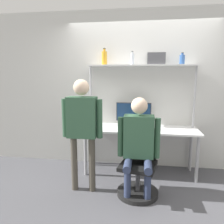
{
  "coord_description": "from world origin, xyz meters",
  "views": [
    {
      "loc": [
        0.05,
        -3.18,
        1.62
      ],
      "look_at": [
        -0.39,
        -0.2,
        1.11
      ],
      "focal_mm": 35.0,
      "sensor_mm": 36.0,
      "label": 1
    }
  ],
  "objects": [
    {
      "name": "shelf_unit",
      "position": [
        0.0,
        0.48,
        1.52
      ],
      "size": [
        1.76,
        0.27,
        1.78
      ],
      "color": "silver",
      "rests_on": "ground_plane"
    },
    {
      "name": "monitor",
      "position": [
        -0.12,
        0.49,
        0.98
      ],
      "size": [
        0.59,
        0.18,
        0.4
      ],
      "color": "#333338",
      "rests_on": "desk"
    },
    {
      "name": "person_standing",
      "position": [
        -0.77,
        -0.39,
        0.99
      ],
      "size": [
        0.56,
        0.21,
        1.56
      ],
      "color": "#4C473D",
      "rests_on": "ground_plane"
    },
    {
      "name": "bottle_amber",
      "position": [
        -0.62,
        0.48,
        1.9
      ],
      "size": [
        0.09,
        0.09,
        0.27
      ],
      "color": "gold",
      "rests_on": "shelf_unit"
    },
    {
      "name": "bottle_clear",
      "position": [
        -0.16,
        0.48,
        1.87
      ],
      "size": [
        0.06,
        0.06,
        0.21
      ],
      "color": "silver",
      "rests_on": "shelf_unit"
    },
    {
      "name": "bottle_blue",
      "position": [
        0.63,
        0.48,
        1.86
      ],
      "size": [
        0.08,
        0.08,
        0.18
      ],
      "color": "#335999",
      "rests_on": "shelf_unit"
    },
    {
      "name": "person_seated",
      "position": [
        -0.01,
        -0.41,
        0.78
      ],
      "size": [
        0.56,
        0.47,
        1.33
      ],
      "color": "#2D3856",
      "rests_on": "ground_plane"
    },
    {
      "name": "cell_phone",
      "position": [
        0.25,
        0.13,
        0.76
      ],
      "size": [
        0.07,
        0.15,
        0.01
      ],
      "color": "silver",
      "rests_on": "desk"
    },
    {
      "name": "ground_plane",
      "position": [
        0.0,
        0.0,
        0.0
      ],
      "size": [
        12.0,
        12.0,
        0.0
      ],
      "primitive_type": "plane",
      "color": "#4C4C51"
    },
    {
      "name": "wall_back",
      "position": [
        0.0,
        0.66,
        1.35
      ],
      "size": [
        8.0,
        0.06,
        2.7
      ],
      "color": "silver",
      "rests_on": "ground_plane"
    },
    {
      "name": "storage_box",
      "position": [
        0.23,
        0.48,
        1.87
      ],
      "size": [
        0.28,
        0.21,
        0.18
      ],
      "color": "#4C4C51",
      "rests_on": "shelf_unit"
    },
    {
      "name": "desk",
      "position": [
        0.0,
        0.32,
        0.67
      ],
      "size": [
        1.85,
        0.61,
        0.76
      ],
      "color": "white",
      "rests_on": "ground_plane"
    },
    {
      "name": "office_chair",
      "position": [
        0.0,
        -0.36,
        0.27
      ],
      "size": [
        0.56,
        0.56,
        0.89
      ],
      "color": "black",
      "rests_on": "ground_plane"
    },
    {
      "name": "laptop",
      "position": [
        -0.0,
        0.22,
        0.82
      ],
      "size": [
        0.32,
        0.23,
        0.23
      ],
      "color": "#BCBCC1",
      "rests_on": "desk"
    }
  ]
}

